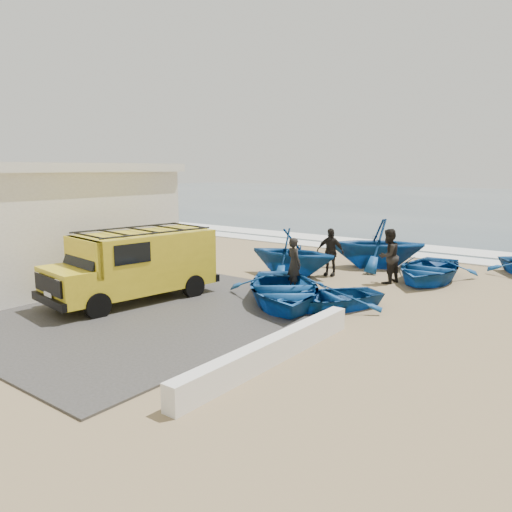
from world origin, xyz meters
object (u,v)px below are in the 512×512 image
Objects in this scene: building at (16,222)px; boat_far_left at (377,243)px; van at (136,263)px; fisherman_middle at (388,256)px; boat_mid_left at (292,252)px; fisherman_front at (294,264)px; boat_near_right at (327,297)px; fisherman_back at (330,252)px; boat_near_left at (283,290)px; boat_mid_right at (428,269)px; parapet at (272,350)px.

boat_far_left is (9.88, 10.17, -1.13)m from building.
fisherman_middle is at bearing 61.64° from van.
boat_mid_left is at bearing 39.96° from building.
building is 6.24m from van.
boat_near_right is at bearing 172.52° from fisherman_front.
fisherman_back is at bearing 149.96° from boat_near_right.
building is 2.07× the size of boat_near_left.
boat_far_left reaches higher than boat_near_left.
fisherman_front is at bearing -36.69° from boat_far_left.
boat_near_left is at bearing -116.92° from boat_mid_right.
boat_mid_left is 1.92× the size of fisherman_front.
parapet is at bearing -98.46° from boat_near_left.
van is 1.21× the size of boat_near_left.
fisherman_back is at bearing -162.65° from boat_mid_right.
fisherman_middle is (5.29, 7.13, -0.22)m from van.
fisherman_middle is at bearing -6.12° from fisherman_back.
parapet is 3.22× the size of fisherman_back.
fisherman_front reaches higher than parapet.
fisherman_middle is (1.36, 4.74, 0.52)m from boat_near_left.
fisherman_front is at bearing 73.40° from boat_near_left.
building reaches higher than fisherman_middle.
boat_mid_left is 1.87× the size of fisherman_back.
fisherman_back is (-0.94, 4.59, 0.46)m from boat_near_left.
van is 2.76× the size of fisherman_middle.
building is 14.23m from boat_far_left.
boat_far_left is 2.16× the size of fisherman_front.
fisherman_middle is at bearing 121.04° from boat_near_right.
fisherman_back is (-2.24, 4.18, 0.58)m from boat_near_right.
van is at bearing -51.86° from boat_far_left.
boat_mid_left is at bearing -152.38° from fisherman_back.
fisherman_front is (9.30, 4.75, -1.26)m from building.
van is at bearing -120.11° from boat_near_right.
fisherman_middle reaches higher than boat_mid_right.
boat_near_right is 0.79× the size of boat_mid_right.
boat_mid_left is 1.75× the size of fisherman_middle.
parapet is 4.52m from boat_near_right.
boat_far_left is at bearing -70.12° from fisherman_front.
boat_mid_right is 1.09× the size of boat_far_left.
van is 6.37m from boat_mid_left.
boat_mid_left is at bearing 79.74° from boat_near_left.
fisherman_front is 2.81m from fisherman_back.
boat_near_right reaches higher than parapet.
fisherman_back is at bearing -46.59° from boat_far_left.
boat_near_left reaches higher than boat_near_right.
boat_near_left is at bearing -29.06° from boat_far_left.
parapet is 1.41× the size of boat_mid_right.
boat_near_right is at bearing -18.15° from boat_far_left.
boat_far_left is at bearing -136.42° from fisherman_middle.
boat_mid_right reaches higher than parapet.
boat_near_left is 1.07× the size of boat_mid_right.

